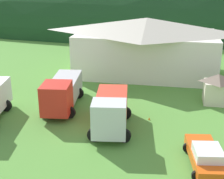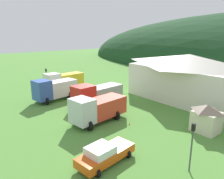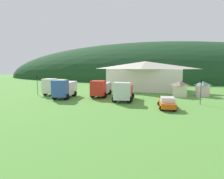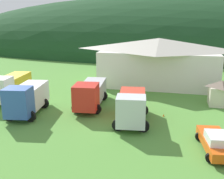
{
  "view_description": "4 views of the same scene",
  "coord_description": "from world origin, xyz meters",
  "views": [
    {
      "loc": [
        5.06,
        -24.29,
        12.44
      ],
      "look_at": [
        -0.28,
        4.32,
        1.72
      ],
      "focal_mm": 52.38,
      "sensor_mm": 36.0,
      "label": 1
    },
    {
      "loc": [
        19.97,
        -13.7,
        10.08
      ],
      "look_at": [
        -4.21,
        5.55,
        1.98
      ],
      "focal_mm": 34.65,
      "sensor_mm": 36.0,
      "label": 2
    },
    {
      "loc": [
        8.33,
        -32.65,
        5.84
      ],
      "look_at": [
        -2.32,
        2.08,
        1.53
      ],
      "focal_mm": 31.73,
      "sensor_mm": 36.0,
      "label": 3
    },
    {
      "loc": [
        4.17,
        -23.91,
        9.88
      ],
      "look_at": [
        -2.67,
        4.64,
        1.77
      ],
      "focal_mm": 41.67,
      "sensor_mm": 36.0,
      "label": 4
    }
  ],
  "objects": [
    {
      "name": "traffic_light_east",
      "position": [
        12.5,
        -0.32,
        2.39
      ],
      "size": [
        0.2,
        0.32,
        3.86
      ],
      "color": "#4C4C51",
      "rests_on": "ground"
    },
    {
      "name": "traffic_cone_near_pickup",
      "position": [
        3.5,
        1.93,
        0.0
      ],
      "size": [
        0.36,
        0.36,
        0.51
      ],
      "primitive_type": "cone",
      "color": "orange",
      "rests_on": "ground"
    },
    {
      "name": "box_truck_blue",
      "position": [
        -10.55,
        -0.74,
        1.81
      ],
      "size": [
        3.83,
        6.96,
        3.43
      ],
      "rotation": [
        0.0,
        0.0,
        -1.42
      ],
      "color": "#3356AD",
      "rests_on": "ground"
    },
    {
      "name": "heavy_rig_striped",
      "position": [
        -15.09,
        3.01,
        1.81
      ],
      "size": [
        3.58,
        7.35,
        3.36
      ],
      "rotation": [
        0.0,
        0.0,
        -1.45
      ],
      "color": "silver",
      "rests_on": "ground"
    },
    {
      "name": "depot_building",
      "position": [
        1.92,
        15.62,
        3.61
      ],
      "size": [
        18.18,
        9.98,
        7.0
      ],
      "color": "white",
      "rests_on": "ground"
    },
    {
      "name": "ground_plane",
      "position": [
        0.0,
        0.0,
        0.0
      ],
      "size": [
        200.0,
        200.0,
        0.0
      ],
      "primitive_type": "plane",
      "color": "#518C38"
    },
    {
      "name": "traffic_light_west",
      "position": [
        -17.83,
        1.06,
        2.36
      ],
      "size": [
        0.2,
        0.32,
        3.81
      ],
      "color": "#4C4C51",
      "rests_on": "ground"
    },
    {
      "name": "play_shed_cream",
      "position": [
        9.71,
        7.04,
        1.54
      ],
      "size": [
        2.74,
        2.44,
        2.99
      ],
      "color": "beige",
      "rests_on": "ground"
    },
    {
      "name": "service_pickup_orange",
      "position": [
        7.71,
        -4.68,
        0.83
      ],
      "size": [
        2.8,
        5.26,
        1.66
      ],
      "rotation": [
        0.0,
        0.0,
        -1.43
      ],
      "color": "#DC5313",
      "rests_on": "ground"
    },
    {
      "name": "crane_truck_red",
      "position": [
        -4.83,
        3.08,
        1.67
      ],
      "size": [
        3.77,
        8.26,
        3.19
      ],
      "rotation": [
        0.0,
        0.0,
        -1.46
      ],
      "color": "red",
      "rests_on": "ground"
    },
    {
      "name": "tow_truck_silver",
      "position": [
        0.5,
        -0.42,
        1.7
      ],
      "size": [
        3.86,
        7.15,
        3.27
      ],
      "rotation": [
        0.0,
        0.0,
        -1.45
      ],
      "color": "silver",
      "rests_on": "ground"
    }
  ]
}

